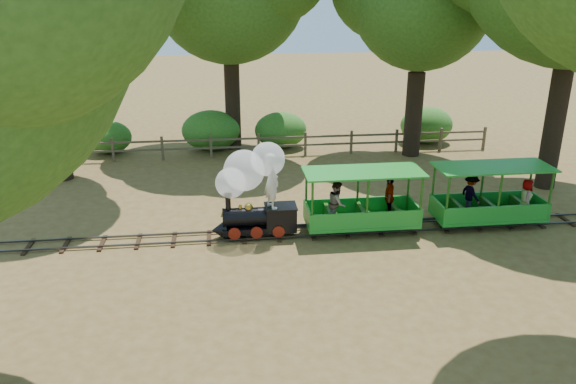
{
  "coord_description": "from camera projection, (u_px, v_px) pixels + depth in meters",
  "views": [
    {
      "loc": [
        -2.48,
        -14.87,
        6.93
      ],
      "look_at": [
        -0.64,
        0.5,
        1.15
      ],
      "focal_mm": 35.0,
      "sensor_mm": 36.0,
      "label": 1
    }
  ],
  "objects": [
    {
      "name": "shrub_mid_w",
      "position": [
        211.0,
        130.0,
        24.54
      ],
      "size": [
        2.54,
        1.95,
        1.76
      ],
      "primitive_type": "ellipsoid",
      "color": "#2D6B1E",
      "rests_on": "ground"
    },
    {
      "name": "track",
      "position": [
        312.0,
        231.0,
        16.5
      ],
      "size": [
        22.0,
        1.0,
        0.1
      ],
      "color": "#3F3D3A",
      "rests_on": "ground"
    },
    {
      "name": "carriage_front",
      "position": [
        361.0,
        206.0,
        16.38
      ],
      "size": [
        3.43,
        1.4,
        1.78
      ],
      "color": "#209329",
      "rests_on": "track"
    },
    {
      "name": "shrub_mid_e",
      "position": [
        281.0,
        130.0,
        24.91
      ],
      "size": [
        2.31,
        1.78,
        1.6
      ],
      "primitive_type": "ellipsoid",
      "color": "#2D6B1E",
      "rests_on": "ground"
    },
    {
      "name": "shrub_west",
      "position": [
        108.0,
        137.0,
        24.11
      ],
      "size": [
        2.04,
        1.57,
        1.41
      ],
      "primitive_type": "ellipsoid",
      "color": "#2D6B1E",
      "rests_on": "ground"
    },
    {
      "name": "locomotive",
      "position": [
        252.0,
        184.0,
        15.83
      ],
      "size": [
        2.46,
        1.16,
        2.83
      ],
      "color": "black",
      "rests_on": "ground"
    },
    {
      "name": "carriage_rear",
      "position": [
        490.0,
        201.0,
        16.87
      ],
      "size": [
        3.43,
        1.4,
        1.78
      ],
      "color": "#209329",
      "rests_on": "track"
    },
    {
      "name": "shrub_east",
      "position": [
        426.0,
        125.0,
        25.64
      ],
      "size": [
        2.4,
        1.85,
        1.66
      ],
      "primitive_type": "ellipsoid",
      "color": "#2D6B1E",
      "rests_on": "ground"
    },
    {
      "name": "ground",
      "position": [
        312.0,
        234.0,
        16.53
      ],
      "size": [
        90.0,
        90.0,
        0.0
      ],
      "primitive_type": "plane",
      "color": "olive",
      "rests_on": "ground"
    },
    {
      "name": "fence",
      "position": [
        282.0,
        143.0,
        23.77
      ],
      "size": [
        18.1,
        0.1,
        1.0
      ],
      "color": "brown",
      "rests_on": "ground"
    }
  ]
}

